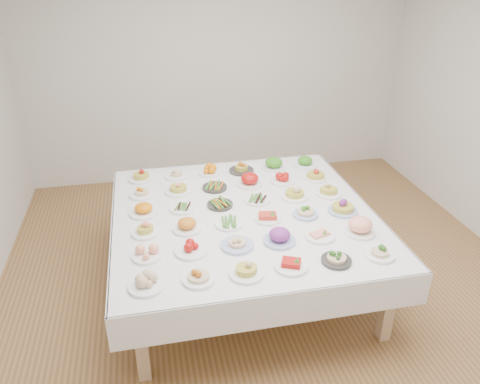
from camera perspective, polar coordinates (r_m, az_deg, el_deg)
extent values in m
plane|color=olive|center=(4.58, 3.07, -10.43)|extent=(5.00, 5.00, 0.00)
cube|color=beige|center=(6.24, -2.65, 14.20)|extent=(5.00, 0.02, 2.80)
cube|color=white|center=(4.14, 0.43, -2.90)|extent=(2.26, 2.26, 0.06)
cube|color=white|center=(5.18, -2.27, 2.18)|extent=(2.28, 0.02, 0.28)
cube|color=white|center=(3.31, 4.77, -14.18)|extent=(2.28, 0.02, 0.28)
cube|color=white|center=(4.54, 14.52, -2.52)|extent=(0.01, 2.28, 0.28)
cube|color=white|center=(4.14, -15.14, -5.75)|extent=(0.02, 2.28, 0.28)
cube|color=tan|center=(3.53, -11.99, -17.40)|extent=(0.09, 0.09, 0.69)
cube|color=tan|center=(3.93, 17.61, -12.88)|extent=(0.09, 0.09, 0.69)
cube|color=tan|center=(5.08, -12.48, -2.37)|extent=(0.09, 0.09, 0.69)
cube|color=tan|center=(5.36, 8.18, -0.31)|extent=(0.09, 0.09, 0.69)
cylinder|color=white|center=(3.32, -11.33, -11.18)|extent=(0.25, 0.25, 0.02)
cylinder|color=white|center=(3.33, -5.06, -10.57)|extent=(0.23, 0.23, 0.02)
cylinder|color=white|center=(3.37, 0.78, -9.91)|extent=(0.25, 0.25, 0.02)
cylinder|color=white|center=(3.46, 6.24, -9.02)|extent=(0.24, 0.24, 0.02)
cylinder|color=#2D2A28|center=(3.57, 11.65, -8.24)|extent=(0.22, 0.22, 0.02)
cylinder|color=white|center=(3.71, 16.63, -7.40)|extent=(0.22, 0.22, 0.02)
cylinder|color=white|center=(3.61, -11.27, -7.69)|extent=(0.22, 0.22, 0.02)
cylinder|color=white|center=(3.62, -5.93, -7.16)|extent=(0.25, 0.25, 0.02)
cylinder|color=#4C66B2|center=(3.66, -0.35, -6.55)|extent=(0.25, 0.25, 0.02)
cylinder|color=#4C66B2|center=(3.73, 4.82, -5.97)|extent=(0.26, 0.26, 0.02)
cylinder|color=white|center=(3.83, 9.67, -5.37)|extent=(0.23, 0.23, 0.02)
cylinder|color=white|center=(3.95, 14.35, -4.75)|extent=(0.25, 0.25, 0.02)
cylinder|color=white|center=(3.90, -11.43, -4.91)|extent=(0.22, 0.22, 0.02)
cylinder|color=white|center=(3.90, -6.45, -4.47)|extent=(0.24, 0.24, 0.02)
cylinder|color=white|center=(3.94, -1.33, -3.93)|extent=(0.23, 0.23, 0.02)
cylinder|color=white|center=(4.01, 3.37, -3.33)|extent=(0.22, 0.22, 0.02)
cylinder|color=#4C66B2|center=(4.11, 7.98, -2.76)|extent=(0.22, 0.22, 0.02)
cylinder|color=#4C66B2|center=(4.23, 12.39, -2.28)|extent=(0.25, 0.25, 0.02)
cylinder|color=white|center=(4.19, -11.62, -2.51)|extent=(0.25, 0.25, 0.02)
cylinder|color=white|center=(4.20, -6.99, -2.02)|extent=(0.23, 0.23, 0.02)
cylinder|color=#2D2A28|center=(4.23, -2.46, -1.60)|extent=(0.23, 0.23, 0.02)
cylinder|color=white|center=(4.31, 2.12, -1.05)|extent=(0.23, 0.23, 0.02)
cylinder|color=white|center=(4.40, 6.65, -0.57)|extent=(0.25, 0.25, 0.02)
cylinder|color=white|center=(4.50, 10.71, -0.20)|extent=(0.25, 0.25, 0.02)
cylinder|color=white|center=(4.50, -11.87, -0.36)|extent=(0.23, 0.23, 0.02)
cylinder|color=white|center=(4.51, -7.52, 0.07)|extent=(0.25, 0.25, 0.02)
cylinder|color=#2D2A28|center=(4.54, -3.11, 0.51)|extent=(0.24, 0.24, 0.02)
cylinder|color=white|center=(4.61, 1.19, 0.96)|extent=(0.25, 0.25, 0.02)
cylinder|color=white|center=(4.69, 5.18, 1.32)|extent=(0.24, 0.24, 0.02)
cylinder|color=white|center=(4.79, 9.16, 1.63)|extent=(0.22, 0.22, 0.02)
cylinder|color=white|center=(4.82, -11.94, 1.57)|extent=(0.25, 0.25, 0.02)
cylinder|color=white|center=(4.82, -7.72, 1.90)|extent=(0.23, 0.23, 0.02)
cylinder|color=white|center=(4.86, -3.75, 2.34)|extent=(0.23, 0.23, 0.02)
cylinder|color=#2D2A28|center=(4.90, 0.18, 2.60)|extent=(0.25, 0.25, 0.02)
cylinder|color=white|center=(4.98, 4.12, 2.96)|extent=(0.23, 0.23, 0.02)
cylinder|color=white|center=(5.08, 7.91, 3.26)|extent=(0.24, 0.24, 0.02)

